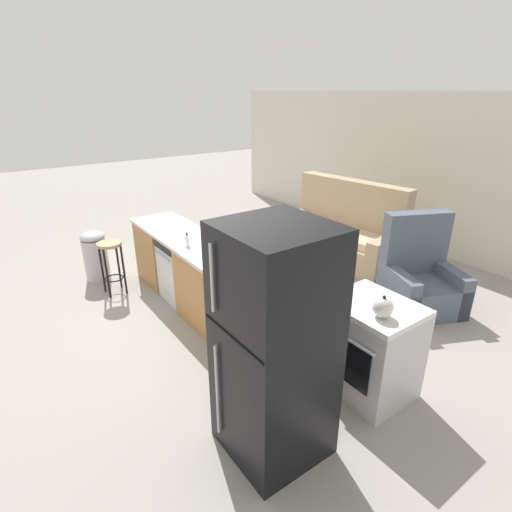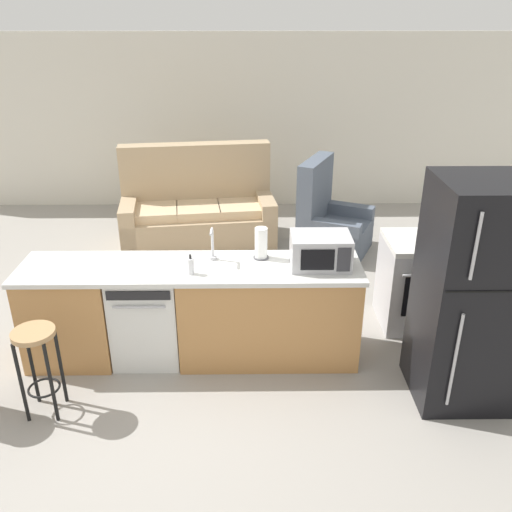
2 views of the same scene
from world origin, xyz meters
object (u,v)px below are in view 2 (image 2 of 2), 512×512
at_px(stove_range, 421,282).
at_px(couch, 198,212).
at_px(microwave, 320,251).
at_px(soap_bottle, 191,266).
at_px(bar_stool, 37,354).
at_px(dishwasher, 148,315).
at_px(refrigerator, 471,295).
at_px(paper_towel_roll, 261,244).
at_px(armchair, 328,225).
at_px(kettle, 451,237).

relative_size(stove_range, couch, 0.43).
xyz_separation_m(microwave, couch, (-1.30, 2.74, -0.65)).
height_order(soap_bottle, bar_stool, soap_bottle).
xyz_separation_m(soap_bottle, bar_stool, (-1.12, -0.61, -0.44)).
bearing_deg(dishwasher, refrigerator, -11.93).
distance_m(stove_range, paper_towel_roll, 1.74).
distance_m(dishwasher, microwave, 1.63).
relative_size(microwave, armchair, 0.42).
bearing_deg(stove_range, microwave, -153.29).
distance_m(couch, armchair, 1.77).
height_order(refrigerator, microwave, refrigerator).
height_order(stove_range, paper_towel_roll, paper_towel_roll).
height_order(kettle, armchair, armchair).
height_order(stove_range, soap_bottle, soap_bottle).
xyz_separation_m(soap_bottle, armchair, (1.50, 2.47, -0.62)).
height_order(paper_towel_roll, couch, couch).
height_order(stove_range, kettle, kettle).
height_order(stove_range, refrigerator, refrigerator).
bearing_deg(armchair, dishwasher, -129.60).
distance_m(microwave, armchair, 2.46).
xyz_separation_m(soap_bottle, kettle, (2.35, 0.57, 0.01)).
xyz_separation_m(microwave, paper_towel_roll, (-0.50, 0.16, -0.00)).
xyz_separation_m(microwave, armchair, (0.42, 2.33, -0.69)).
distance_m(stove_range, microwave, 1.36).
relative_size(couch, armchair, 1.75).
bearing_deg(paper_towel_roll, stove_range, 13.65).
distance_m(kettle, bar_stool, 3.69).
distance_m(refrigerator, couch, 4.10).
relative_size(dishwasher, paper_towel_roll, 2.98).
relative_size(refrigerator, couch, 0.87).
xyz_separation_m(kettle, couch, (-2.56, 2.32, -0.59)).
bearing_deg(bar_stool, kettle, 18.74).
relative_size(stove_range, kettle, 4.39).
bearing_deg(microwave, stove_range, 26.71).
xyz_separation_m(stove_range, soap_bottle, (-2.18, -0.69, 0.52)).
bearing_deg(armchair, refrigerator, -76.79).
relative_size(dishwasher, microwave, 1.68).
xyz_separation_m(stove_range, couch, (-2.39, 2.19, -0.06)).
relative_size(paper_towel_roll, kettle, 1.38).
relative_size(dishwasher, refrigerator, 0.46).
relative_size(kettle, couch, 0.10).
bearing_deg(couch, armchair, -13.62).
distance_m(stove_range, kettle, 0.57).
height_order(microwave, kettle, microwave).
distance_m(microwave, bar_stool, 2.38).
xyz_separation_m(soap_bottle, couch, (-0.21, 2.89, -0.58)).
relative_size(stove_range, bar_stool, 1.22).
bearing_deg(refrigerator, stove_range, 89.99).
height_order(paper_towel_roll, bar_stool, paper_towel_roll).
distance_m(stove_range, bar_stool, 3.54).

